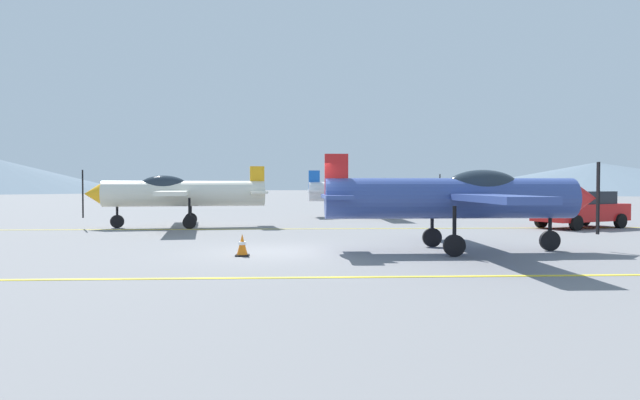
{
  "coord_description": "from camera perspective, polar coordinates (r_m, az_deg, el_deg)",
  "views": [
    {
      "loc": [
        0.22,
        -15.67,
        1.88
      ],
      "look_at": [
        1.46,
        10.0,
        1.2
      ],
      "focal_mm": 31.08,
      "sensor_mm": 36.0,
      "label": 1
    }
  ],
  "objects": [
    {
      "name": "car_sedan",
      "position": [
        27.01,
        25.31,
        -0.83
      ],
      "size": [
        4.66,
        3.39,
        1.62
      ],
      "color": "red",
      "rests_on": "ground_plane"
    },
    {
      "name": "traffic_cone_front",
      "position": [
        14.88,
        -8.01,
        -4.64
      ],
      "size": [
        0.36,
        0.36,
        0.59
      ],
      "color": "black",
      "rests_on": "ground_plane"
    },
    {
      "name": "ground_plane",
      "position": [
        15.79,
        -3.56,
        -5.32
      ],
      "size": [
        400.0,
        400.0,
        0.0
      ],
      "primitive_type": "plane",
      "color": "slate"
    },
    {
      "name": "airplane_near",
      "position": [
        16.2,
        14.28,
        0.32
      ],
      "size": [
        7.95,
        9.18,
        2.76
      ],
      "color": "#33478C",
      "rests_on": "ground_plane"
    },
    {
      "name": "airplane_far",
      "position": [
        33.15,
        5.53,
        0.95
      ],
      "size": [
        7.96,
        9.18,
        2.76
      ],
      "color": "silver",
      "rests_on": "ground_plane"
    },
    {
      "name": "hill_centerleft",
      "position": [
        147.88,
        26.53,
        2.05
      ],
      "size": [
        80.62,
        80.62,
        7.35
      ],
      "primitive_type": "cone",
      "color": "slate",
      "rests_on": "ground_plane"
    },
    {
      "name": "airplane_mid",
      "position": [
        25.62,
        -14.4,
        0.74
      ],
      "size": [
        8.07,
        9.24,
        2.76
      ],
      "color": "silver",
      "rests_on": "ground_plane"
    },
    {
      "name": "apron_line_far",
      "position": [
        23.87,
        -3.3,
        -2.99
      ],
      "size": [
        80.0,
        0.16,
        0.01
      ],
      "primitive_type": "cube",
      "color": "yellow",
      "rests_on": "ground_plane"
    },
    {
      "name": "apron_line_near",
      "position": [
        11.35,
        -3.87,
        -8.0
      ],
      "size": [
        80.0,
        0.16,
        0.01
      ],
      "primitive_type": "cube",
      "color": "yellow",
      "rests_on": "ground_plane"
    }
  ]
}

